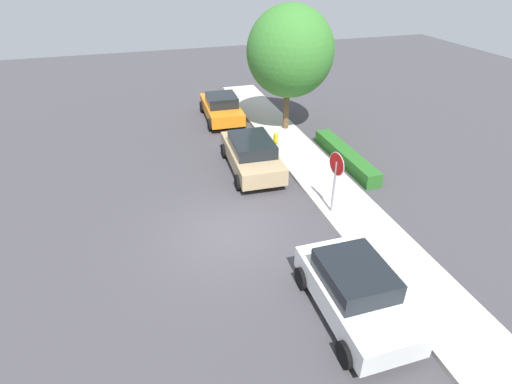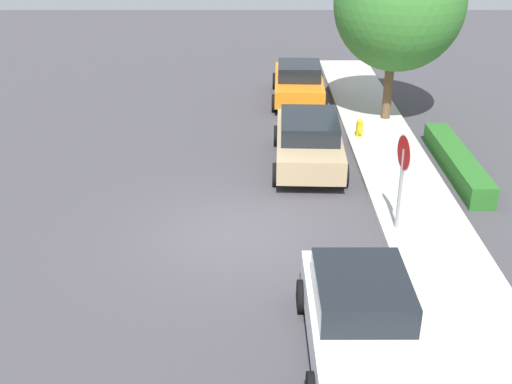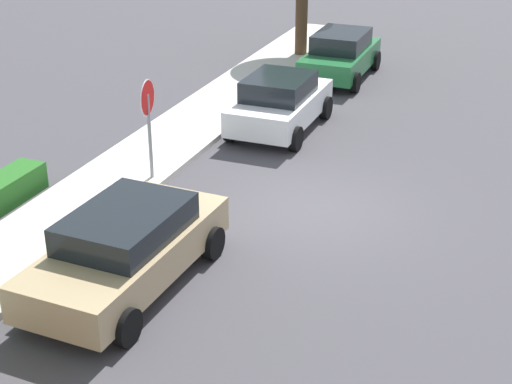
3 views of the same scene
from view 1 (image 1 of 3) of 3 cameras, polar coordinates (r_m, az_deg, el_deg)
ground_plane at (r=13.58m, az=-4.09°, el=-5.98°), size 60.00×60.00×0.00m
sidewalk_curb at (r=15.01m, az=13.29°, el=-2.50°), size 32.00×2.17×0.14m
stop_sign at (r=13.89m, az=11.31°, el=2.69°), size 0.82×0.13×2.46m
parked_car_tan at (r=17.09m, az=-0.61°, el=5.48°), size 4.49×2.21×1.48m
parked_car_white at (r=10.76m, az=13.94°, el=-13.57°), size 3.81×2.01×1.52m
parked_car_orange at (r=22.75m, az=-4.95°, el=11.98°), size 4.35×2.14×1.45m
street_tree_near_corner at (r=20.56m, az=4.91°, el=19.31°), size 4.26×4.26×6.17m
fire_hydrant at (r=19.48m, az=2.83°, el=7.49°), size 0.30×0.22×0.72m
front_yard_hedge at (r=18.35m, az=12.65°, el=4.99°), size 4.93×0.69×0.61m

